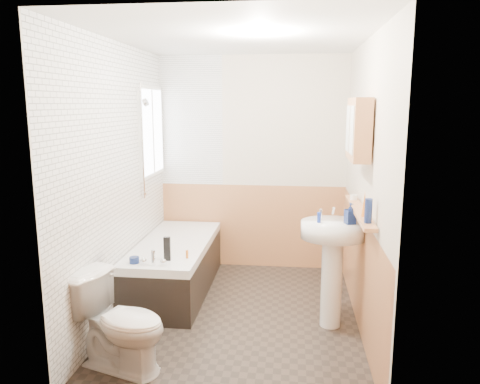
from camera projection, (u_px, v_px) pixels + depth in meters
The scene contains 26 objects.
floor at pixel (238, 315), 4.38m from camera, with size 2.80×2.80×0.00m, color black.
ceiling at pixel (238, 37), 3.92m from camera, with size 2.80×2.80×0.00m, color white.
wall_back at pixel (252, 164), 5.52m from camera, with size 2.20×0.02×2.50m, color beige.
wall_front at pixel (210, 224), 2.77m from camera, with size 2.20×0.02×2.50m, color beige.
wall_left at pixel (118, 182), 4.27m from camera, with size 0.02×2.80×2.50m, color beige.
wall_right at pixel (366, 187), 4.02m from camera, with size 0.02×2.80×2.50m, color beige.
wainscot_right at pixel (359, 269), 4.17m from camera, with size 0.01×2.80×1.00m, color tan.
wainscot_front at pixel (212, 339), 2.93m from camera, with size 2.20×0.01×1.00m, color tan.
wainscot_back at pixel (252, 226), 5.64m from camera, with size 2.20×0.01×1.00m, color tan.
tile_cladding_left at pixel (120, 182), 4.27m from camera, with size 0.01×2.80×2.50m, color white.
tile_return_back at pixel (191, 121), 5.49m from camera, with size 0.75×0.01×1.50m, color white.
window at pixel (152, 132), 5.12m from camera, with size 0.03×0.79×0.99m.
bathtub at pixel (175, 265), 4.91m from camera, with size 0.70×1.68×0.68m.
shower_riser at pixel (143, 132), 4.73m from camera, with size 0.10×0.08×1.18m.
toilet at pixel (121, 323), 3.45m from camera, with size 0.41×0.73×0.72m, color white.
sink at pixel (333, 252), 4.06m from camera, with size 0.56×0.45×1.08m.
pine_shelf at pixel (359, 211), 3.90m from camera, with size 0.10×1.25×0.03m, color tan.
medicine_cabinet at pixel (358, 129), 3.86m from camera, with size 0.14×0.57×0.51m.
foam_can at pixel (368, 211), 3.43m from camera, with size 0.06×0.06×0.18m, color navy.
green_bottle at pixel (364, 204), 3.63m from camera, with size 0.04×0.04×0.21m, color orange.
black_jar at pixel (354, 197), 4.28m from camera, with size 0.07×0.07×0.04m, color silver.
soap_bottle at pixel (350, 219), 3.93m from camera, with size 0.08×0.18×0.08m, color navy.
clear_bottle at pixel (319, 217), 3.97m from camera, with size 0.03×0.03×0.09m, color #19339E.
blue_gel at pixel (167, 249), 4.26m from camera, with size 0.06×0.04×0.22m, color black.
cream_jar at pixel (134, 260), 4.20m from camera, with size 0.09×0.09×0.06m, color navy.
orange_bottle at pixel (187, 254), 4.33m from camera, with size 0.02×0.02×0.08m, color orange.
Camera 1 is at (0.48, -4.06, 1.95)m, focal length 35.00 mm.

